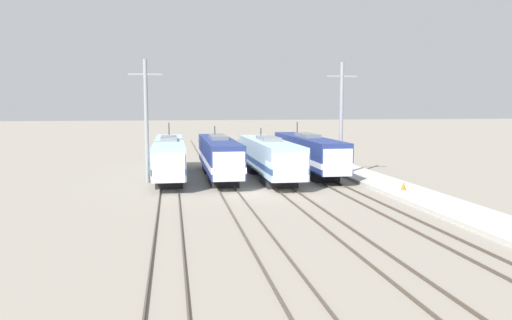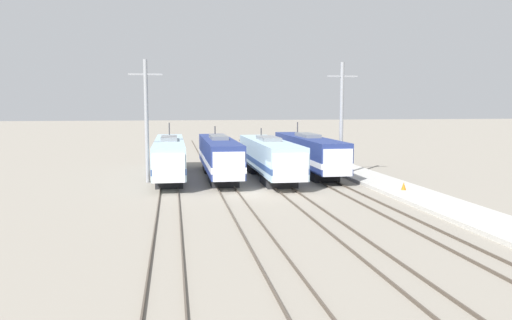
% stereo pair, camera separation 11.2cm
% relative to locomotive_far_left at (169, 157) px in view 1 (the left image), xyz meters
% --- Properties ---
extents(ground_plane, '(400.00, 400.00, 0.00)m').
position_rel_locomotive_far_left_xyz_m(ground_plane, '(7.04, -9.23, -2.06)').
color(ground_plane, gray).
extents(rail_pair_far_left, '(1.51, 120.00, 0.15)m').
position_rel_locomotive_far_left_xyz_m(rail_pair_far_left, '(0.00, -9.23, -1.98)').
color(rail_pair_far_left, '#4C4238').
rests_on(rail_pair_far_left, ground_plane).
extents(rail_pair_center_left, '(1.51, 120.00, 0.15)m').
position_rel_locomotive_far_left_xyz_m(rail_pair_center_left, '(4.69, -9.23, -1.98)').
color(rail_pair_center_left, '#4C4238').
rests_on(rail_pair_center_left, ground_plane).
extents(rail_pair_center_right, '(1.51, 120.00, 0.15)m').
position_rel_locomotive_far_left_xyz_m(rail_pair_center_right, '(9.39, -9.23, -1.98)').
color(rail_pair_center_right, '#4C4238').
rests_on(rail_pair_center_right, ground_plane).
extents(rail_pair_far_right, '(1.51, 120.00, 0.15)m').
position_rel_locomotive_far_left_xyz_m(rail_pair_far_right, '(14.08, -9.23, -1.98)').
color(rail_pair_far_right, '#4C4238').
rests_on(rail_pair_far_right, ground_plane).
extents(locomotive_far_left, '(2.77, 19.70, 5.15)m').
position_rel_locomotive_far_left_xyz_m(locomotive_far_left, '(0.00, 0.00, 0.00)').
color(locomotive_far_left, '#232326').
rests_on(locomotive_far_left, ground_plane).
extents(locomotive_center_left, '(2.83, 18.11, 4.82)m').
position_rel_locomotive_far_left_xyz_m(locomotive_center_left, '(4.69, -0.86, 0.05)').
color(locomotive_center_left, black).
rests_on(locomotive_center_left, ground_plane).
extents(locomotive_center_right, '(3.12, 18.50, 4.61)m').
position_rel_locomotive_far_left_xyz_m(locomotive_center_right, '(9.39, -1.88, 0.00)').
color(locomotive_center_right, '#232326').
rests_on(locomotive_center_right, ground_plane).
extents(locomotive_far_right, '(2.86, 19.46, 5.10)m').
position_rel_locomotive_far_left_xyz_m(locomotive_far_right, '(14.08, 1.16, 0.04)').
color(locomotive_far_right, black).
rests_on(locomotive_far_right, ground_plane).
extents(catenary_tower_left, '(2.98, 0.36, 11.00)m').
position_rel_locomotive_far_left_xyz_m(catenary_tower_left, '(-1.94, -2.40, 3.66)').
color(catenary_tower_left, gray).
rests_on(catenary_tower_left, ground_plane).
extents(catenary_tower_right, '(2.98, 0.36, 11.00)m').
position_rel_locomotive_far_left_xyz_m(catenary_tower_right, '(16.28, -2.40, 3.66)').
color(catenary_tower_right, gray).
rests_on(catenary_tower_right, ground_plane).
extents(platform, '(4.00, 120.00, 0.29)m').
position_rel_locomotive_far_left_xyz_m(platform, '(18.55, -9.23, -1.91)').
color(platform, '#B7B5AD').
rests_on(platform, ground_plane).
extents(traffic_cone, '(0.39, 0.39, 0.61)m').
position_rel_locomotive_far_left_xyz_m(traffic_cone, '(18.32, -11.62, -1.46)').
color(traffic_cone, orange).
rests_on(traffic_cone, platform).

